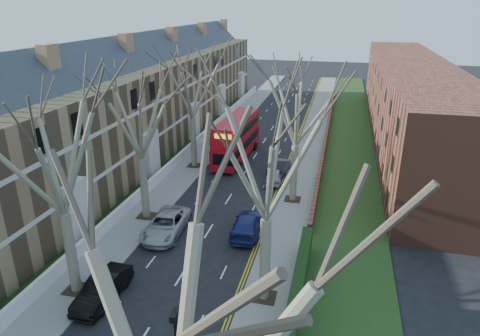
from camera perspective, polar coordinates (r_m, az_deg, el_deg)
The scene contains 18 objects.
pavement_left at distance 56.62m, azimuth -2.71°, elevation 4.18°, with size 3.00×102.00×0.12m, color slate.
pavement_right at distance 54.63m, azimuth 9.50°, elevation 3.25°, with size 3.00×102.00×0.12m, color slate.
terrace_left at distance 50.77m, azimuth -13.77°, elevation 7.97°, with size 9.70×78.00×13.60m.
flats_right at distance 57.73m, azimuth 21.64°, elevation 8.09°, with size 13.97×54.00×10.00m.
front_wall_left at distance 49.74m, azimuth -7.10°, elevation 2.25°, with size 0.30×78.00×1.00m.
grass_verge_right at distance 54.52m, azimuth 14.22°, elevation 2.95°, with size 6.00×102.00×0.06m.
tree_left_mid at distance 25.15m, azimuth -23.70°, elevation 2.90°, with size 10.50×10.50×14.71m.
tree_left_far at distance 33.40m, azimuth -13.55°, elevation 7.77°, with size 10.15×10.15×14.22m.
tree_left_dist at distance 44.15m, azimuth -6.58°, elevation 11.84°, with size 10.50×10.50×14.71m.
tree_right_near at distance 10.38m, azimuth -10.80°, elevation -20.66°, with size 10.85×10.85×15.20m.
tree_right_mid at distance 22.40m, azimuth 3.73°, elevation 2.59°, with size 10.50×10.50×14.71m.
tree_right_far at distance 35.89m, azimuth 7.67°, elevation 9.09°, with size 10.15×10.15×14.22m.
double_decker_bus at distance 48.17m, azimuth -0.48°, elevation 3.87°, with size 3.21×11.22×4.64m.
car_left_mid at distance 27.69m, azimuth -17.86°, elevation -15.08°, with size 1.63×4.68×1.54m, color black.
car_left_far at distance 33.51m, azimuth -9.81°, elevation -7.43°, with size 2.61×5.67×1.58m, color #A3A3A8.
car_right_near at distance 33.11m, azimuth 1.02°, elevation -7.53°, with size 2.12×5.21×1.51m, color navy.
car_right_mid at distance 42.32m, azimuth 4.52°, elevation -1.02°, with size 1.63×4.06×1.38m, color #9FA0A8.
car_right_far at distance 44.61m, azimuth 5.32°, elevation 0.23°, with size 1.58×4.54×1.50m, color black.
Camera 1 is at (9.24, -12.92, 16.74)m, focal length 32.00 mm.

